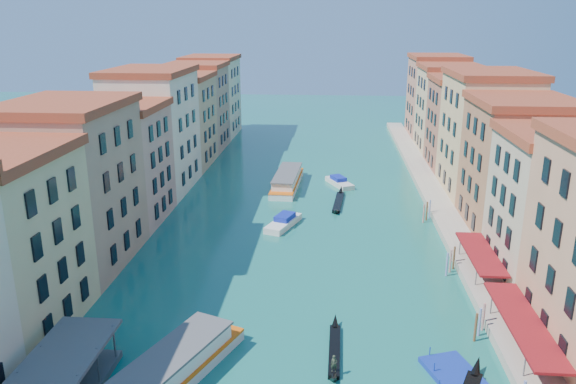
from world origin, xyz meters
name	(u,v)px	position (x,y,z in m)	size (l,w,h in m)	color
left_bank_palazzos	(142,142)	(-26.00, 64.68, 9.71)	(12.80, 128.40, 21.00)	beige
right_bank_palazzos	(495,148)	(30.00, 65.00, 9.75)	(12.80, 128.40, 21.00)	#AA5234
quay	(438,203)	(22.00, 65.00, 0.50)	(4.00, 140.00, 1.00)	#A99988
restaurant_awnings	(525,326)	(22.19, 23.00, 2.99)	(3.20, 44.55, 3.12)	maroon
mooring_poles_right	(472,309)	(19.10, 28.80, 1.30)	(1.44, 54.24, 3.20)	#53391C
vaporetto_near	(164,375)	(-8.40, 15.87, 1.23)	(10.72, 18.55, 2.72)	silver
vaporetto_far	(287,180)	(-3.09, 74.20, 1.19)	(4.91, 17.96, 2.65)	white
gondola_fore	(334,349)	(5.43, 22.07, 0.36)	(1.12, 10.74, 2.14)	black
gondola_far	(338,201)	(6.06, 65.19, 0.38)	(2.10, 13.07, 1.85)	black
motorboat_mid	(284,222)	(-1.97, 53.95, 0.64)	(5.07, 8.38, 1.66)	silver
motorboat_far	(339,182)	(6.26, 75.64, 0.60)	(5.34, 7.71, 1.54)	silver
blue_dock	(454,374)	(15.50, 19.29, 0.23)	(5.44, 6.56, 0.47)	#122D98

